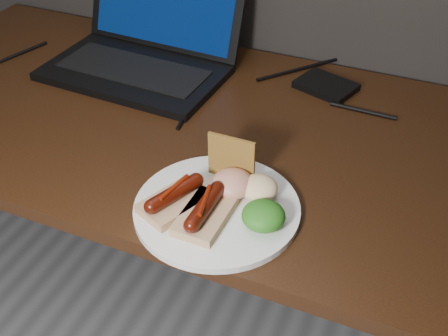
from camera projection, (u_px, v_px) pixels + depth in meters
desk at (176, 150)px, 1.22m from camera, size 1.40×0.70×0.75m
laptop at (146, 44)px, 1.31m from camera, size 0.42×0.34×0.25m
hard_drive at (326, 86)px, 1.25m from camera, size 0.15×0.12×0.02m
desk_cables at (202, 81)px, 1.27m from camera, size 0.94×0.42×0.01m
plate at (217, 208)px, 0.93m from camera, size 0.33×0.33×0.01m
bread_sausage_left at (175, 198)px, 0.92m from camera, size 0.11×0.13×0.04m
bread_sausage_center at (205, 212)px, 0.89m from camera, size 0.07×0.12×0.04m
crispbread at (231, 158)px, 0.96m from camera, size 0.09×0.01×0.08m
salad_greens at (263, 216)px, 0.88m from camera, size 0.07×0.07×0.04m
salsa_mound at (233, 183)px, 0.94m from camera, size 0.07×0.07×0.04m
coleslaw_mound at (259, 188)px, 0.94m from camera, size 0.06×0.06×0.04m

